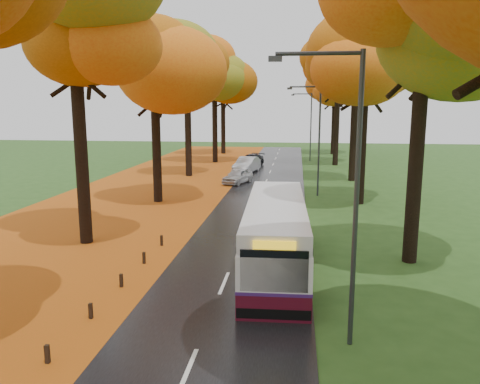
% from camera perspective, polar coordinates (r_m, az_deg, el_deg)
% --- Properties ---
extents(road, '(6.50, 90.00, 0.04)m').
position_cam_1_polar(road, '(30.27, 1.84, -2.03)').
color(road, black).
rests_on(road, ground).
extents(centre_line, '(0.12, 90.00, 0.01)m').
position_cam_1_polar(centre_line, '(30.27, 1.84, -1.98)').
color(centre_line, silver).
rests_on(centre_line, road).
extents(leaf_verge, '(12.00, 90.00, 0.02)m').
position_cam_1_polar(leaf_verge, '(32.32, -14.27, -1.57)').
color(leaf_verge, '#8F4F0D').
rests_on(leaf_verge, ground).
extents(leaf_drift, '(0.90, 90.00, 0.01)m').
position_cam_1_polar(leaf_drift, '(30.68, -3.84, -1.83)').
color(leaf_drift, '#B54612').
rests_on(leaf_drift, road).
extents(trees_left, '(9.20, 74.00, 13.88)m').
position_cam_1_polar(trees_left, '(33.11, -10.67, 15.44)').
color(trees_left, black).
rests_on(trees_left, ground).
extents(trees_right, '(9.30, 74.20, 13.96)m').
position_cam_1_polar(trees_right, '(31.83, 15.80, 15.72)').
color(trees_right, black).
rests_on(trees_right, ground).
extents(bollard_row, '(0.11, 23.51, 0.52)m').
position_cam_1_polar(bollard_row, '(12.78, -25.45, -20.34)').
color(bollard_row, black).
rests_on(bollard_row, ground).
extents(streetlamp_near, '(2.45, 0.18, 8.00)m').
position_cam_1_polar(streetlamp_near, '(12.65, 12.97, 1.65)').
color(streetlamp_near, '#333538').
rests_on(streetlamp_near, ground).
extents(streetlamp_mid, '(2.45, 0.18, 8.00)m').
position_cam_1_polar(streetlamp_mid, '(34.51, 9.23, 7.26)').
color(streetlamp_mid, '#333538').
rests_on(streetlamp_mid, ground).
extents(streetlamp_far, '(2.45, 0.18, 8.00)m').
position_cam_1_polar(streetlamp_far, '(56.48, 8.39, 8.51)').
color(streetlamp_far, '#333538').
rests_on(streetlamp_far, ground).
extents(bus, '(2.72, 10.41, 2.72)m').
position_cam_1_polar(bus, '(19.25, 4.38, -4.98)').
color(bus, '#470B19').
rests_on(bus, road).
extents(car_white, '(2.62, 3.94, 1.25)m').
position_cam_1_polar(car_white, '(39.80, -0.29, 1.96)').
color(car_white, '#BABABE').
rests_on(car_white, road).
extents(car_silver, '(2.49, 4.88, 1.53)m').
position_cam_1_polar(car_silver, '(46.16, 0.82, 3.33)').
color(car_silver, '#9EA0A5').
rests_on(car_silver, road).
extents(car_dark, '(3.01, 4.67, 1.26)m').
position_cam_1_polar(car_dark, '(51.35, 1.36, 3.90)').
color(car_dark, black).
rests_on(car_dark, road).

